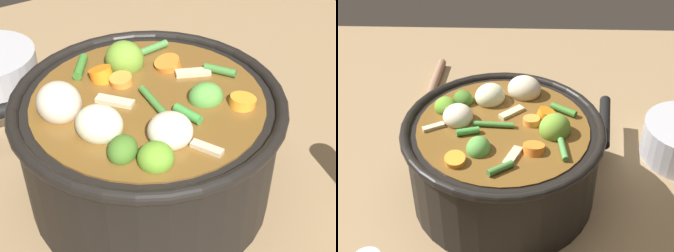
# 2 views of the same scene
# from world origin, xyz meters

# --- Properties ---
(ground_plane) EXTENTS (1.10, 1.10, 0.00)m
(ground_plane) POSITION_xyz_m (0.00, 0.00, 0.00)
(ground_plane) COLOR #8C704C
(cooking_pot) EXTENTS (0.28, 0.28, 0.15)m
(cooking_pot) POSITION_xyz_m (0.00, -0.00, 0.07)
(cooking_pot) COLOR black
(cooking_pot) RESTS_ON ground_plane
(wooden_spoon) EXTENTS (0.15, 0.19, 0.02)m
(wooden_spoon) POSITION_xyz_m (0.08, -0.27, 0.01)
(wooden_spoon) COLOR #8B654C
(wooden_spoon) RESTS_ON ground_plane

